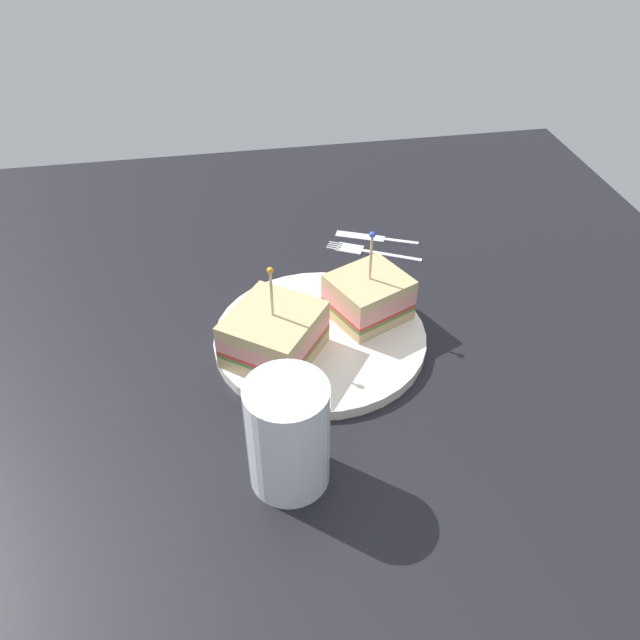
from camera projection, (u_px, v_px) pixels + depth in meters
ground_plane at (320, 348)px, 74.47cm from camera, size 105.94×105.94×2.00cm
plate at (320, 338)px, 73.43cm from camera, size 24.27×24.27×1.28cm
sandwich_half_front at (274, 334)px, 68.75cm from camera, size 12.66×12.80×11.44cm
sandwich_half_back at (369, 297)px, 73.99cm from camera, size 10.58×10.19×11.42cm
drink_glass at (288, 439)px, 56.05cm from camera, size 7.38×7.38×11.38cm
fork at (363, 250)px, 88.43cm from camera, size 12.39×7.07×0.35cm
knife at (372, 237)px, 91.02cm from camera, size 11.32×5.66×0.35cm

